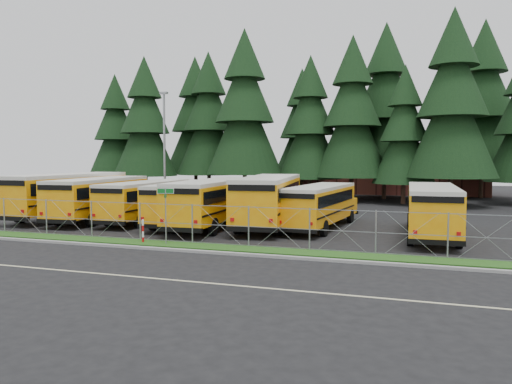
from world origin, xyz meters
TOP-DOWN VIEW (x-y plane):
  - ground at (0.00, 0.00)m, footprint 120.00×120.00m
  - curb at (0.00, -3.10)m, footprint 50.00×0.25m
  - grass_verge at (0.00, -1.70)m, footprint 50.00×1.40m
  - road_lane_line at (0.00, -8.00)m, footprint 50.00×0.12m
  - chainlink_fence at (0.00, -1.00)m, footprint 44.00×0.10m
  - brick_building at (6.00, 40.00)m, footprint 22.00×10.00m
  - bus_0 at (-13.88, 5.96)m, footprint 3.12×12.15m
  - bus_1 at (-11.01, 5.53)m, footprint 3.50×11.31m
  - bus_2 at (-7.64, 5.92)m, footprint 2.63×10.39m
  - bus_3 at (-4.44, 5.46)m, footprint 3.47×10.57m
  - bus_4 at (-2.30, 4.83)m, footprint 3.06×11.29m
  - bus_5 at (0.85, 6.24)m, footprint 4.30×12.26m
  - bus_6 at (4.09, 6.35)m, footprint 3.33×10.24m
  - bus_east at (10.44, 4.91)m, footprint 2.82×10.76m
  - street_sign at (-2.11, -1.70)m, footprint 0.81×0.53m
  - striped_bollard at (-3.45, -1.65)m, footprint 0.11×0.11m
  - light_standard at (-12.12, 16.37)m, footprint 0.70×0.35m
  - conifer_0 at (-24.81, 27.60)m, footprint 6.40×6.40m
  - conifer_1 at (-19.35, 25.14)m, footprint 6.99×6.99m
  - conifer_2 at (-13.13, 28.43)m, footprint 7.31×7.31m
  - conifer_3 at (-7.75, 25.46)m, footprint 7.95×7.95m
  - conifer_4 at (-1.11, 26.82)m, footprint 6.65×6.65m
  - conifer_5 at (3.24, 25.98)m, footprint 7.33×7.33m
  - conifer_6 at (8.22, 24.79)m, footprint 5.82×5.82m
  - conifer_7 at (12.24, 23.49)m, footprint 7.84×7.84m
  - conifer_10 at (-16.33, 31.69)m, footprint 7.44×7.44m
  - conifer_11 at (-3.33, 32.48)m, footprint 6.53×6.53m
  - conifer_12 at (6.09, 30.10)m, footprint 8.24×8.24m
  - conifer_13 at (15.79, 34.14)m, footprint 8.47×8.47m

SIDE VIEW (x-z plane):
  - ground at x=0.00m, z-range 0.00..0.00m
  - road_lane_line at x=0.00m, z-range 0.00..0.01m
  - grass_verge at x=0.00m, z-range 0.00..0.06m
  - curb at x=0.00m, z-range 0.00..0.12m
  - striped_bollard at x=-3.45m, z-range 0.00..1.20m
  - chainlink_fence at x=0.00m, z-range 0.00..2.00m
  - bus_6 at x=4.09m, z-range 0.00..2.64m
  - bus_2 at x=-7.64m, z-range 0.00..2.71m
  - bus_3 at x=-4.44m, z-range 0.00..2.72m
  - bus_east at x=10.44m, z-range 0.00..2.80m
  - bus_1 at x=-11.01m, z-range 0.00..2.92m
  - bus_4 at x=-2.30m, z-range 0.00..2.94m
  - bus_5 at x=0.85m, z-range 0.00..3.15m
  - bus_0 at x=-13.88m, z-range 0.00..3.17m
  - street_sign at x=-2.11m, z-range 0.63..3.44m
  - brick_building at x=6.00m, z-range 0.00..6.00m
  - light_standard at x=-12.12m, z-range 0.43..10.57m
  - conifer_6 at x=8.22m, z-range 0.00..12.87m
  - conifer_0 at x=-24.81m, z-range 0.00..14.16m
  - conifer_11 at x=-3.33m, z-range 0.00..14.44m
  - conifer_4 at x=-1.11m, z-range 0.00..14.70m
  - conifer_1 at x=-19.35m, z-range 0.00..15.45m
  - conifer_2 at x=-13.13m, z-range 0.00..16.17m
  - conifer_5 at x=3.24m, z-range 0.00..16.20m
  - conifer_10 at x=-16.33m, z-range 0.00..16.45m
  - conifer_7 at x=12.24m, z-range 0.00..17.34m
  - conifer_3 at x=-7.75m, z-range 0.00..17.59m
  - conifer_12 at x=6.09m, z-range 0.00..18.21m
  - conifer_13 at x=15.79m, z-range 0.00..18.74m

